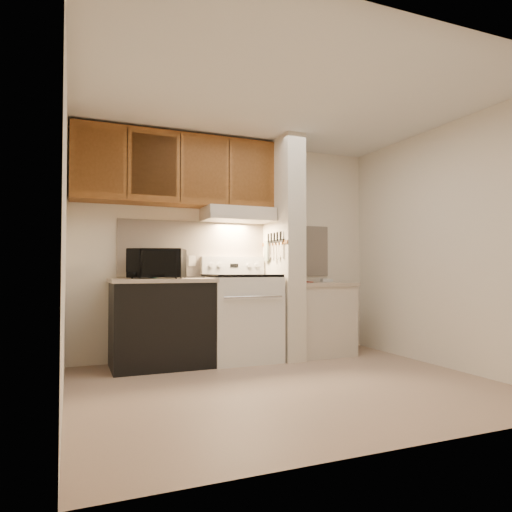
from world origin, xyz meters
TOP-DOWN VIEW (x-y plane):
  - floor at (0.00, 0.00)m, footprint 3.60×3.60m
  - ceiling at (0.00, 0.00)m, footprint 3.60×3.60m
  - wall_back at (0.00, 1.50)m, footprint 3.60×2.50m
  - wall_left at (-1.80, 0.00)m, footprint 0.02×3.00m
  - wall_right at (1.80, 0.00)m, footprint 0.02×3.00m
  - backsplash at (0.00, 1.49)m, footprint 2.60×0.02m
  - range_body at (0.00, 1.16)m, footprint 0.76×0.65m
  - oven_window at (0.00, 0.84)m, footprint 0.50×0.01m
  - oven_handle at (0.00, 0.80)m, footprint 0.65×0.02m
  - cooktop at (0.00, 1.16)m, footprint 0.74×0.64m
  - range_backguard at (0.00, 1.44)m, footprint 0.76×0.08m
  - range_display at (0.00, 1.40)m, footprint 0.10×0.01m
  - range_knob_left_outer at (-0.28, 1.40)m, footprint 0.05×0.02m
  - range_knob_left_inner at (-0.18, 1.40)m, footprint 0.05×0.02m
  - range_knob_right_inner at (0.18, 1.40)m, footprint 0.05×0.02m
  - range_knob_right_outer at (0.28, 1.40)m, footprint 0.05×0.02m
  - dishwasher_front at (-0.88, 1.17)m, footprint 1.00×0.63m
  - left_countertop at (-0.88, 1.17)m, footprint 1.04×0.67m
  - spoon_rest at (-0.48, 1.36)m, footprint 0.24×0.13m
  - teal_jar at (-0.94, 1.39)m, footprint 0.09×0.09m
  - outlet at (-0.48, 1.48)m, footprint 0.08×0.01m
  - microwave at (-0.93, 1.15)m, footprint 0.65×0.55m
  - partition_pillar at (0.51, 1.15)m, footprint 0.22×0.70m
  - pillar_trim at (0.39, 1.15)m, footprint 0.01×0.70m
  - knife_strip at (0.39, 1.10)m, footprint 0.02×0.42m
  - knife_blade_a at (0.38, 0.93)m, footprint 0.01×0.03m
  - knife_handle_a at (0.38, 0.94)m, footprint 0.02×0.02m
  - knife_blade_b at (0.38, 1.01)m, footprint 0.01×0.04m
  - knife_handle_b at (0.38, 1.03)m, footprint 0.02×0.02m
  - knife_blade_c at (0.38, 1.10)m, footprint 0.01×0.04m
  - knife_handle_c at (0.38, 1.10)m, footprint 0.02×0.02m
  - knife_blade_d at (0.38, 1.19)m, footprint 0.01×0.04m
  - knife_handle_d at (0.38, 1.19)m, footprint 0.02×0.02m
  - knife_blade_e at (0.38, 1.26)m, footprint 0.01×0.04m
  - knife_handle_e at (0.38, 1.27)m, footprint 0.02×0.02m
  - oven_mitt at (0.38, 1.32)m, footprint 0.03×0.10m
  - right_cab_base at (0.97, 1.15)m, footprint 0.70×0.60m
  - right_countertop at (0.97, 1.15)m, footprint 0.74×0.64m
  - red_folder at (0.79, 1.25)m, footprint 0.25×0.32m
  - white_box at (1.19, 1.33)m, footprint 0.14×0.11m
  - range_hood at (0.00, 1.28)m, footprint 0.78×0.44m
  - hood_lip at (0.00, 1.07)m, footprint 0.78×0.04m
  - upper_cabinets at (-0.69, 1.32)m, footprint 2.18×0.33m
  - cab_door_a at (-1.51, 1.17)m, footprint 0.46×0.01m
  - cab_gap_a at (-1.23, 1.16)m, footprint 0.01×0.01m
  - cab_door_b at (-0.96, 1.17)m, footprint 0.46×0.01m
  - cab_gap_b at (-0.69, 1.16)m, footprint 0.01×0.01m
  - cab_door_c at (-0.42, 1.17)m, footprint 0.46×0.01m
  - cab_gap_c at (-0.14, 1.16)m, footprint 0.01×0.01m
  - cab_door_d at (0.13, 1.17)m, footprint 0.46×0.01m

SIDE VIEW (x-z plane):
  - floor at x=0.00m, z-range 0.00..0.00m
  - right_cab_base at x=0.97m, z-range 0.00..0.81m
  - dishwasher_front at x=-0.88m, z-range 0.00..0.87m
  - range_body at x=0.00m, z-range 0.00..0.92m
  - oven_window at x=0.00m, z-range 0.35..0.65m
  - oven_handle at x=0.00m, z-range 0.71..0.73m
  - right_countertop at x=0.97m, z-range 0.81..0.85m
  - red_folder at x=0.79m, z-range 0.85..0.86m
  - white_box at x=1.19m, z-range 0.85..0.89m
  - left_countertop at x=-0.88m, z-range 0.87..0.91m
  - spoon_rest at x=-0.48m, z-range 0.91..0.93m
  - cooktop at x=0.00m, z-range 0.92..0.95m
  - teal_jar at x=-0.94m, z-range 0.91..1.01m
  - range_backguard at x=0.00m, z-range 0.95..1.15m
  - range_display at x=0.00m, z-range 1.03..1.07m
  - range_knob_left_outer at x=-0.28m, z-range 1.03..1.07m
  - range_knob_left_inner at x=-0.18m, z-range 1.03..1.07m
  - range_knob_right_inner at x=0.18m, z-range 1.03..1.07m
  - range_knob_right_outer at x=0.28m, z-range 1.03..1.07m
  - microwave at x=-0.93m, z-range 0.91..1.21m
  - outlet at x=-0.48m, z-range 1.04..1.16m
  - knife_blade_c at x=0.38m, z-range 1.10..1.30m
  - knife_blade_b at x=0.38m, z-range 1.12..1.30m
  - knife_blade_e at x=0.38m, z-range 1.12..1.30m
  - oven_mitt at x=0.38m, z-range 1.10..1.34m
  - knife_blade_a at x=0.38m, z-range 1.14..1.30m
  - knife_blade_d at x=0.38m, z-range 1.14..1.30m
  - backsplash at x=0.00m, z-range 0.92..1.55m
  - wall_back at x=0.00m, z-range 1.24..1.26m
  - wall_left at x=-1.80m, z-range 0.00..2.50m
  - wall_right at x=1.80m, z-range 0.00..2.50m
  - partition_pillar at x=0.51m, z-range 0.00..2.50m
  - pillar_trim at x=0.39m, z-range 1.28..1.32m
  - knife_strip at x=0.39m, z-range 1.30..1.34m
  - knife_handle_a at x=0.38m, z-range 1.32..1.42m
  - knife_handle_b at x=0.38m, z-range 1.32..1.42m
  - knife_handle_c at x=0.38m, z-range 1.32..1.42m
  - knife_handle_d at x=0.38m, z-range 1.32..1.42m
  - knife_handle_e at x=0.38m, z-range 1.32..1.42m
  - hood_lip at x=0.00m, z-range 1.55..1.61m
  - range_hood at x=0.00m, z-range 1.55..1.70m
  - upper_cabinets at x=-0.69m, z-range 1.70..2.47m
  - cab_door_a at x=-1.51m, z-range 1.77..2.40m
  - cab_gap_a at x=-1.23m, z-range 1.72..2.45m
  - cab_door_b at x=-0.96m, z-range 1.77..2.40m
  - cab_gap_b at x=-0.69m, z-range 1.72..2.45m
  - cab_door_c at x=-0.42m, z-range 1.77..2.40m
  - cab_gap_c at x=-0.14m, z-range 1.72..2.45m
  - cab_door_d at x=0.13m, z-range 1.77..2.40m
  - ceiling at x=0.00m, z-range 2.50..2.50m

